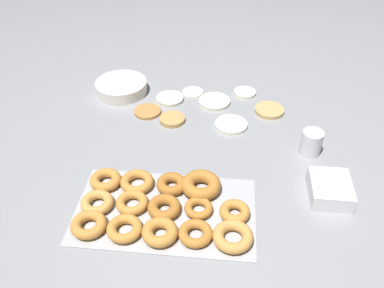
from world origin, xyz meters
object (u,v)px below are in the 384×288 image
at_px(pancake_3, 170,99).
at_px(pancake_4, 148,111).
at_px(container_stack, 330,189).
at_px(pancake_2, 269,110).
at_px(donut_tray, 163,207).
at_px(pancake_1, 172,119).
at_px(paper_cup, 311,143).
at_px(pancake_6, 245,93).
at_px(pancake_5, 214,101).
at_px(pancake_0, 231,125).
at_px(batter_bowl, 121,87).
at_px(pancake_7, 193,91).

height_order(pancake_3, pancake_4, pancake_3).
bearing_deg(container_stack, pancake_2, 109.90).
bearing_deg(pancake_2, donut_tray, -121.22).
distance_m(pancake_1, paper_cup, 0.49).
xyz_separation_m(pancake_1, pancake_6, (0.26, 0.21, -0.00)).
xyz_separation_m(pancake_1, pancake_5, (0.14, 0.13, -0.00)).
bearing_deg(donut_tray, pancake_6, 70.52).
distance_m(pancake_6, donut_tray, 0.68).
relative_size(pancake_1, pancake_3, 0.88).
xyz_separation_m(pancake_6, paper_cup, (0.21, -0.34, 0.04)).
bearing_deg(pancake_2, pancake_0, -143.30).
relative_size(pancake_1, pancake_6, 1.07).
bearing_deg(pancake_1, donut_tray, -85.48).
bearing_deg(pancake_4, pancake_3, 52.74).
height_order(pancake_3, pancake_6, pancake_3).
bearing_deg(donut_tray, container_stack, 13.05).
xyz_separation_m(pancake_1, paper_cup, (0.47, -0.13, 0.03)).
height_order(pancake_4, pancake_6, same).
bearing_deg(pancake_1, paper_cup, -15.52).
height_order(pancake_3, donut_tray, donut_tray).
bearing_deg(pancake_2, batter_bowl, 171.99).
bearing_deg(pancake_1, batter_bowl, 142.18).
bearing_deg(pancake_2, pancake_1, -164.88).
distance_m(pancake_7, container_stack, 0.69).
height_order(pancake_2, pancake_7, pancake_2).
xyz_separation_m(pancake_0, batter_bowl, (-0.44, 0.18, 0.02)).
distance_m(pancake_1, pancake_7, 0.21).
xyz_separation_m(pancake_0, pancake_5, (-0.07, 0.14, 0.00)).
bearing_deg(pancake_6, container_stack, -65.70).
xyz_separation_m(pancake_7, paper_cup, (0.41, -0.33, 0.04)).
height_order(pancake_3, container_stack, container_stack).
height_order(batter_bowl, container_stack, container_stack).
relative_size(pancake_0, pancake_4, 1.15).
relative_size(pancake_5, pancake_7, 1.46).
distance_m(batter_bowl, container_stack, 0.88).
bearing_deg(paper_cup, pancake_3, 151.83).
relative_size(pancake_0, container_stack, 0.85).
xyz_separation_m(pancake_3, paper_cup, (0.50, -0.27, 0.04)).
relative_size(pancake_2, container_stack, 0.81).
xyz_separation_m(pancake_2, pancake_6, (-0.09, 0.12, -0.00)).
bearing_deg(pancake_3, pancake_1, -78.50).
bearing_deg(pancake_3, pancake_7, 38.43).
height_order(pancake_1, pancake_6, pancake_1).
distance_m(pancake_4, pancake_5, 0.26).
relative_size(container_stack, paper_cup, 1.59).
xyz_separation_m(pancake_2, pancake_3, (-0.38, 0.04, -0.00)).
relative_size(pancake_0, batter_bowl, 0.57).
height_order(pancake_2, pancake_6, pancake_2).
bearing_deg(container_stack, donut_tray, -166.95).
height_order(pancake_7, donut_tray, donut_tray).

